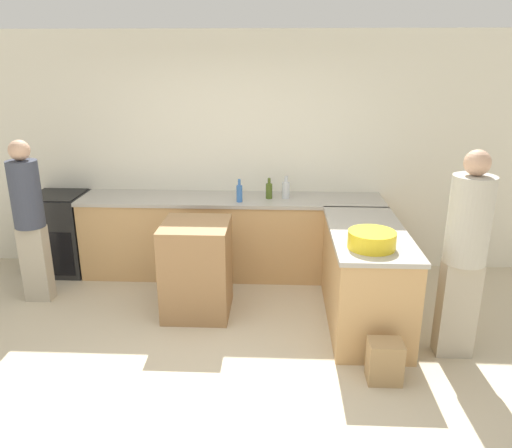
# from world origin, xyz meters

# --- Properties ---
(ground_plane) EXTENTS (14.00, 14.00, 0.00)m
(ground_plane) POSITION_xyz_m (0.00, 0.00, 0.00)
(ground_plane) COLOR beige
(wall_back) EXTENTS (8.00, 0.06, 2.70)m
(wall_back) POSITION_xyz_m (0.00, 2.30, 1.35)
(wall_back) COLOR silver
(wall_back) RESTS_ON ground_plane
(counter_back) EXTENTS (3.39, 0.64, 0.92)m
(counter_back) POSITION_xyz_m (0.00, 1.96, 0.46)
(counter_back) COLOR tan
(counter_back) RESTS_ON ground_plane
(counter_peninsula) EXTENTS (0.69, 1.54, 0.92)m
(counter_peninsula) POSITION_xyz_m (1.35, 0.90, 0.46)
(counter_peninsula) COLOR tan
(counter_peninsula) RESTS_ON ground_plane
(range_oven) EXTENTS (0.58, 0.62, 0.93)m
(range_oven) POSITION_xyz_m (-1.99, 1.96, 0.46)
(range_oven) COLOR black
(range_oven) RESTS_ON ground_plane
(island_table) EXTENTS (0.63, 0.65, 0.92)m
(island_table) POSITION_xyz_m (-0.25, 1.02, 0.46)
(island_table) COLOR #997047
(island_table) RESTS_ON ground_plane
(mixing_bowl) EXTENTS (0.39, 0.39, 0.14)m
(mixing_bowl) POSITION_xyz_m (1.30, 0.46, 0.99)
(mixing_bowl) COLOR yellow
(mixing_bowl) RESTS_ON counter_peninsula
(olive_oil_bottle) EXTENTS (0.07, 0.07, 0.23)m
(olive_oil_bottle) POSITION_xyz_m (0.43, 1.95, 1.01)
(olive_oil_bottle) COLOR #475B1E
(olive_oil_bottle) RESTS_ON counter_back
(water_bottle_blue) EXTENTS (0.07, 0.07, 0.25)m
(water_bottle_blue) POSITION_xyz_m (0.11, 1.79, 1.02)
(water_bottle_blue) COLOR #386BB7
(water_bottle_blue) RESTS_ON counter_back
(vinegar_bottle_clear) EXTENTS (0.08, 0.08, 0.25)m
(vinegar_bottle_clear) POSITION_xyz_m (0.61, 1.96, 1.01)
(vinegar_bottle_clear) COLOR silver
(vinegar_bottle_clear) RESTS_ON counter_back
(person_by_range) EXTENTS (0.29, 0.29, 1.67)m
(person_by_range) POSITION_xyz_m (-1.94, 1.20, 0.92)
(person_by_range) COLOR #ADA38E
(person_by_range) RESTS_ON ground_plane
(person_at_peninsula) EXTENTS (0.33, 0.33, 1.75)m
(person_at_peninsula) POSITION_xyz_m (2.02, 0.37, 0.95)
(person_at_peninsula) COLOR #ADA38E
(person_at_peninsula) RESTS_ON ground_plane
(paper_bag) EXTENTS (0.26, 0.20, 0.34)m
(paper_bag) POSITION_xyz_m (1.37, -0.04, 0.17)
(paper_bag) COLOR #A88456
(paper_bag) RESTS_ON ground_plane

